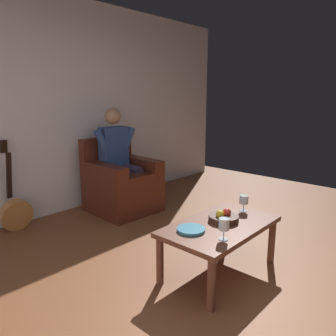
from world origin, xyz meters
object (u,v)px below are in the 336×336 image
decorative_dish (191,230)px  coffee_table (220,231)px  person_seated (119,156)px  wine_glass_far (224,226)px  armchair (121,185)px  guitar (15,211)px  fruit_bowl (224,217)px  wine_glass_near (244,201)px

decorative_dish → coffee_table: bearing=162.6°
person_seated → coffee_table: person_seated is taller
wine_glass_far → decorative_dish: bearing=-81.2°
armchair → guitar: 1.28m
decorative_dish → fruit_bowl: bearing=168.2°
person_seated → wine_glass_near: size_ratio=8.83×
coffee_table → fruit_bowl: 0.12m
guitar → wine_glass_far: guitar is taller
person_seated → wine_glass_near: person_seated is taller
fruit_bowl → decorative_dish: fruit_bowl is taller
armchair → fruit_bowl: 1.86m
coffee_table → wine_glass_far: (0.24, 0.19, 0.17)m
guitar → decorative_dish: 2.17m
coffee_table → decorative_dish: size_ratio=4.63×
coffee_table → wine_glass_near: (-0.40, -0.01, 0.16)m
guitar → wine_glass_far: size_ratio=6.17×
coffee_table → fruit_bowl: bearing=-168.4°
coffee_table → person_seated: bearing=-103.7°
person_seated → fruit_bowl: person_seated is taller
decorative_dish → wine_glass_far: bearing=98.8°
armchair → coffee_table: 1.88m
armchair → person_seated: person_seated is taller
guitar → wine_glass_near: size_ratio=6.72×
decorative_dish → wine_glass_near: bearing=173.7°
wine_glass_far → decorative_dish: size_ratio=0.74×
fruit_bowl → guitar: bearing=-68.8°
wine_glass_near → fruit_bowl: wine_glass_near is taller
guitar → wine_glass_near: 2.49m
armchair → decorative_dish: (0.73, 1.74, 0.11)m
coffee_table → decorative_dish: (0.28, -0.09, 0.07)m
guitar → wine_glass_far: bearing=102.7°
wine_glass_near → guitar: bearing=-61.7°
coffee_table → wine_glass_far: size_ratio=6.28×
armchair → wine_glass_near: (0.05, 1.82, 0.20)m
wine_glass_near → fruit_bowl: 0.34m
fruit_bowl → wine_glass_near: bearing=179.8°
guitar → decorative_dish: guitar is taller
fruit_bowl → armchair: bearing=-101.8°
armchair → fruit_bowl: size_ratio=3.69×
armchair → wine_glass_far: 2.14m
person_seated → coffee_table: size_ratio=1.29×
person_seated → decorative_dish: 1.93m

